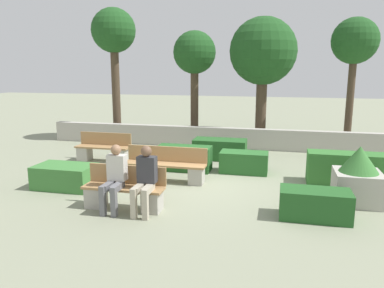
{
  "coord_description": "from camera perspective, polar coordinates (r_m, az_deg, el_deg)",
  "views": [
    {
      "loc": [
        1.9,
        -9.04,
        2.9
      ],
      "look_at": [
        -0.36,
        0.5,
        0.9
      ],
      "focal_mm": 35.0,
      "sensor_mm": 36.0,
      "label": 1
    }
  ],
  "objects": [
    {
      "name": "bench_right_side",
      "position": [
        9.75,
        -4.14,
        -3.63
      ],
      "size": [
        2.16,
        0.48,
        0.88
      ],
      "rotation": [
        0.0,
        0.0,
        -0.11
      ],
      "color": "#A37A4C",
      "rests_on": "ground_plane"
    },
    {
      "name": "hedge_block_far_left",
      "position": [
        10.79,
        -1.23,
        -2.16
      ],
      "size": [
        1.55,
        0.69,
        0.69
      ],
      "color": "#235623",
      "rests_on": "ground_plane"
    },
    {
      "name": "tree_center_left",
      "position": [
        15.22,
        0.39,
        13.35
      ],
      "size": [
        1.69,
        1.69,
        4.35
      ],
      "color": "#473828",
      "rests_on": "ground_plane"
    },
    {
      "name": "bench_front",
      "position": [
        8.01,
        -10.3,
        -7.32
      ],
      "size": [
        1.72,
        0.49,
        0.88
      ],
      "color": "#A37A4C",
      "rests_on": "ground_plane"
    },
    {
      "name": "ground_plane",
      "position": [
        9.69,
        1.41,
        -5.9
      ],
      "size": [
        60.0,
        60.0,
        0.0
      ],
      "primitive_type": "plane",
      "color": "gray"
    },
    {
      "name": "hedge_block_mid_right",
      "position": [
        10.28,
        22.74,
        -3.47
      ],
      "size": [
        2.02,
        0.65,
        0.8
      ],
      "color": "#33702D",
      "rests_on": "ground_plane"
    },
    {
      "name": "person_seated_man",
      "position": [
        7.57,
        -7.18,
        -4.93
      ],
      "size": [
        0.38,
        0.63,
        1.37
      ],
      "color": "#B2A893",
      "rests_on": "ground_plane"
    },
    {
      "name": "planter_corner_right",
      "position": [
        8.89,
        23.96,
        -4.62
      ],
      "size": [
        0.97,
        0.97,
        1.26
      ],
      "color": "#ADA89E",
      "rests_on": "ground_plane"
    },
    {
      "name": "perimeter_wall",
      "position": [
        13.82,
        5.2,
        0.95
      ],
      "size": [
        13.8,
        0.3,
        0.75
      ],
      "color": "#ADA89E",
      "rests_on": "ground_plane"
    },
    {
      "name": "tree_center_right",
      "position": [
        14.88,
        10.77,
        13.53
      ],
      "size": [
        2.56,
        2.56,
        4.81
      ],
      "color": "#473828",
      "rests_on": "ground_plane"
    },
    {
      "name": "tree_rightmost",
      "position": [
        15.27,
        23.55,
        13.84
      ],
      "size": [
        1.68,
        1.68,
        4.71
      ],
      "color": "#473828",
      "rests_on": "ground_plane"
    },
    {
      "name": "hedge_block_near_left",
      "position": [
        7.77,
        18.22,
        -8.72
      ],
      "size": [
        1.35,
        0.66,
        0.58
      ],
      "color": "#235623",
      "rests_on": "ground_plane"
    },
    {
      "name": "hedge_block_far_right",
      "position": [
        10.63,
        7.92,
        -2.77
      ],
      "size": [
        1.32,
        0.67,
        0.59
      ],
      "color": "#286028",
      "rests_on": "ground_plane"
    },
    {
      "name": "tree_leftmost",
      "position": [
        15.75,
        -11.84,
        15.97
      ],
      "size": [
        1.76,
        1.76,
        5.24
      ],
      "color": "#473828",
      "rests_on": "ground_plane"
    },
    {
      "name": "person_seated_woman",
      "position": [
        7.82,
        -11.71,
        -4.59
      ],
      "size": [
        0.38,
        0.63,
        1.37
      ],
      "color": "slate",
      "rests_on": "ground_plane"
    },
    {
      "name": "bench_left_side",
      "position": [
        12.15,
        -13.36,
        -0.97
      ],
      "size": [
        1.73,
        0.48,
        0.88
      ],
      "rotation": [
        0.0,
        0.0,
        0.13
      ],
      "color": "#A37A4C",
      "rests_on": "ground_plane"
    },
    {
      "name": "hedge_block_mid_left",
      "position": [
        12.12,
        4.27,
        -0.79
      ],
      "size": [
        1.68,
        0.79,
        0.64
      ],
      "color": "#235623",
      "rests_on": "ground_plane"
    },
    {
      "name": "hedge_block_near_right",
      "position": [
        9.74,
        -18.75,
        -4.69
      ],
      "size": [
        1.44,
        0.87,
        0.57
      ],
      "color": "#3D7A38",
      "rests_on": "ground_plane"
    }
  ]
}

